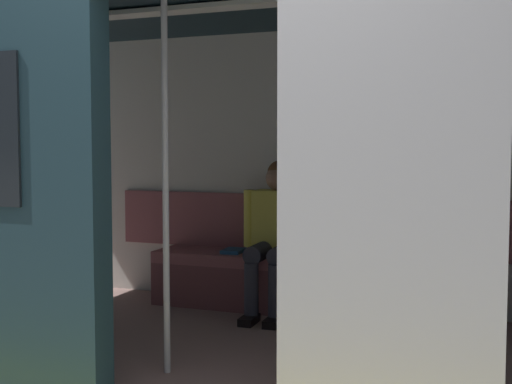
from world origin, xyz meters
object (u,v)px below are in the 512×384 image
handbag (330,247)px  book (233,251)px  grab_pole_door (166,181)px  bench_seat (311,271)px  train_car (261,108)px  person_seated (276,227)px

handbag → book: 0.77m
book → grab_pole_door: grab_pole_door is taller
handbag → bench_seat: bearing=16.5°
train_car → book: bearing=-58.7°
person_seated → book: person_seated is taller
train_car → book: 1.54m
person_seated → grab_pole_door: bearing=84.7°
bench_seat → book: size_ratio=11.60×
handbag → book: handbag is taller
person_seated → grab_pole_door: size_ratio=0.54×
person_seated → book: bearing=-10.6°
bench_seat → grab_pole_door: size_ratio=1.18×
bench_seat → grab_pole_door: bearing=75.5°
handbag → grab_pole_door: 1.75m
train_car → grab_pole_door: 0.80m
train_car → person_seated: (0.20, -0.89, -0.84)m
train_car → handbag: size_ratio=24.62×
grab_pole_door → person_seated: bearing=-95.3°
grab_pole_door → handbag: bearing=-108.6°
handbag → book: bearing=1.6°
train_car → book: train_car is taller
book → grab_pole_door: bearing=95.0°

